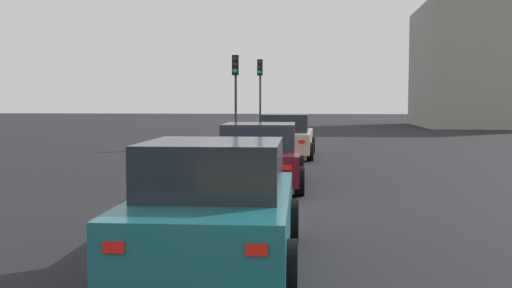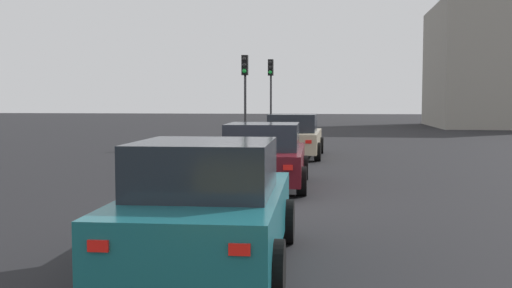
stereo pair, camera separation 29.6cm
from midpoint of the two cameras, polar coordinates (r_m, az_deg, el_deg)
The scene contains 7 objects.
ground_plane at distance 12.45m, azimuth 1.46°, elevation -5.84°, with size 160.00×160.00×0.20m, color black.
car_beige_lead at distance 21.89m, azimuth 3.98°, elevation 0.74°, with size 4.85×2.13×1.57m.
car_maroon_second at distance 14.26m, azimuth 1.32°, elevation -1.17°, with size 4.33×2.21×1.53m.
car_teal_third at distance 7.46m, azimuth -3.52°, elevation -5.95°, with size 4.11×2.14×1.58m.
traffic_light_near_left at distance 27.08m, azimuth -0.75°, elevation 6.05°, with size 0.32×0.29×4.10m.
traffic_light_near_right at distance 33.48m, azimuth 1.66°, elevation 5.97°, with size 0.33×0.30×4.35m.
building_facade_left at distance 50.83m, azimuth 22.14°, elevation 6.91°, with size 11.55×9.69×9.52m, color gray.
Camera 2 is at (-12.18, -1.43, 2.07)m, focal length 41.94 mm.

